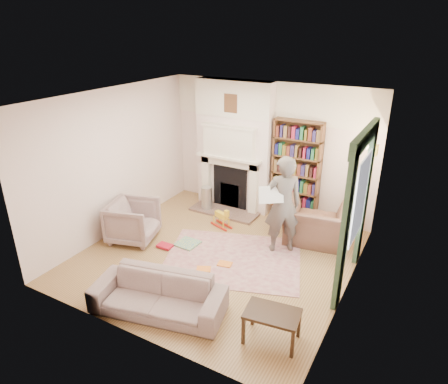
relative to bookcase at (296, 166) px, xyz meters
The scene contains 25 objects.
floor 2.51m from the bookcase, 107.05° to the right, with size 4.50×4.50×0.00m, color brown.
ceiling 2.75m from the bookcase, 107.05° to the right, with size 4.50×4.50×0.00m, color white.
wall_back 0.70m from the bookcase, 168.69° to the left, with size 4.50×4.50×0.00m, color silver.
wall_front 4.42m from the bookcase, 98.46° to the right, with size 4.50×4.50×0.00m, color silver.
wall_left 3.60m from the bookcase, 143.83° to the right, with size 4.50×4.50×0.00m, color silver.
wall_right 2.67m from the bookcase, 52.96° to the right, with size 4.50×4.50×0.00m, color silver.
fireplace 1.42m from the bookcase, behind, with size 1.70×0.58×2.80m.
bookcase is the anchor object (origin of this frame).
window 2.36m from the bookcase, 47.34° to the right, with size 0.02×0.90×1.30m, color silver.
curtain_left 2.87m from the bookcase, 57.36° to the right, with size 0.07×0.32×2.40m, color #2B432E.
curtain_right 1.86m from the bookcase, 33.35° to the right, with size 0.07×0.32×2.40m, color #2B432E.
pelmet 2.60m from the bookcase, 48.16° to the right, with size 0.09×1.70×0.24m, color #2B432E.
wall_sconce 1.68m from the bookcase, 24.19° to the right, with size 0.20×0.24×0.24m, color gold, non-canonical shape.
rug 2.42m from the bookcase, 99.59° to the right, with size 2.34×1.80×0.01m, color #C5AC95.
armchair_reading 1.32m from the bookcase, 47.51° to the right, with size 1.16×1.01×0.75m, color #52342C.
armchair_left 3.43m from the bookcase, 134.51° to the right, with size 0.83×0.86×0.78m, color #A89E8B.
sofa 3.98m from the bookcase, 99.56° to the right, with size 1.91×0.75×0.56m, color #A09684.
man_reading 1.42m from the bookcase, 79.35° to the right, with size 0.66×0.43×1.81m, color #524942.
newspaper 1.58m from the bookcase, 86.07° to the right, with size 0.43×0.02×0.30m, color silver.
coffee_table 3.83m from the bookcase, 74.33° to the right, with size 0.70×0.45×0.45m, color #302110, non-canonical shape.
paraffin_heater 2.10m from the bookcase, 162.16° to the right, with size 0.24×0.24×0.55m, color #B1B4B9.
rocking_horse 1.86m from the bookcase, 135.51° to the right, with size 0.48×0.19×0.42m, color gold, non-canonical shape.
board_game 2.71m from the bookcase, 122.83° to the right, with size 0.39×0.39×0.03m, color gold.
game_box_lid 3.09m from the bookcase, 124.90° to the right, with size 0.28×0.18×0.05m, color #AB1327.
comic_annuals 2.78m from the bookcase, 101.54° to the right, with size 0.52×0.56×0.02m.
Camera 1 is at (3.09, -5.32, 3.85)m, focal length 32.00 mm.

